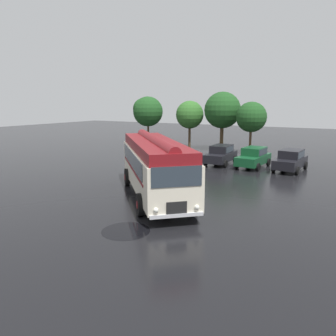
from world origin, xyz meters
TOP-DOWN VIEW (x-y plane):
  - ground_plane at (0.00, 0.00)m, footprint 120.00×120.00m
  - vintage_bus at (-0.95, 0.53)m, footprint 8.66×9.04m
  - car_near_left at (-1.34, 11.95)m, footprint 2.03×4.24m
  - car_mid_left at (1.52, 11.96)m, footprint 2.20×4.32m
  - car_mid_right at (4.45, 12.04)m, footprint 2.24×4.33m
  - tree_far_left at (-13.54, 18.62)m, footprint 3.60×3.60m
  - tree_left_of_centre at (-8.56, 20.06)m, footprint 3.24×3.24m
  - tree_centre at (-4.37, 20.14)m, footprint 4.04×4.04m
  - tree_right_of_centre at (-0.76, 18.73)m, footprint 3.12×3.12m
  - puddle_patch at (0.77, -4.50)m, footprint 2.06×2.06m

SIDE VIEW (x-z plane):
  - ground_plane at x=0.00m, z-range 0.00..0.00m
  - puddle_patch at x=0.77m, z-range 0.00..0.01m
  - car_near_left at x=-1.34m, z-range 0.02..1.68m
  - car_mid_left at x=1.52m, z-range 0.02..1.68m
  - car_mid_right at x=4.45m, z-range 0.02..1.68m
  - vintage_bus at x=-0.95m, z-range 0.15..3.64m
  - tree_right_of_centre at x=-0.76m, z-range 1.10..6.51m
  - tree_left_of_centre at x=-8.56m, z-range 1.15..6.68m
  - tree_far_left at x=-13.54m, z-range 1.30..7.33m
  - tree_centre at x=-4.37m, z-range 1.26..7.76m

